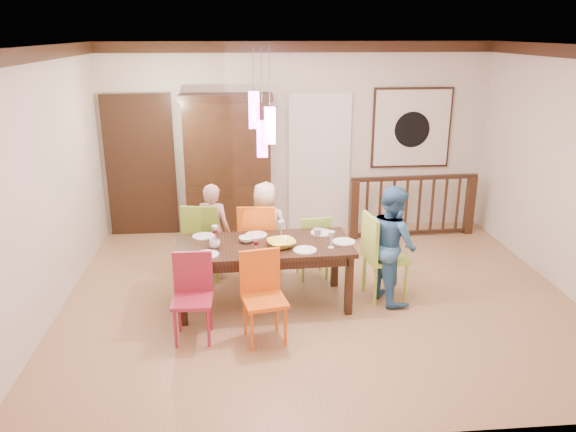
{
  "coord_description": "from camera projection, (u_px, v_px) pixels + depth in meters",
  "views": [
    {
      "loc": [
        -0.91,
        -6.08,
        3.05
      ],
      "look_at": [
        -0.35,
        0.16,
        0.97
      ],
      "focal_mm": 35.0,
      "sensor_mm": 36.0,
      "label": 1
    }
  ],
  "objects": [
    {
      "name": "wine_glass_c",
      "position": [
        256.0,
        246.0,
        6.04
      ],
      "size": [
        0.08,
        0.08,
        0.19
      ],
      "primitive_type": null,
      "color": "#590C19",
      "rests_on": "dining_table"
    },
    {
      "name": "wine_glass_d",
      "position": [
        331.0,
        240.0,
        6.21
      ],
      "size": [
        0.08,
        0.08,
        0.19
      ],
      "primitive_type": null,
      "color": "silver",
      "rests_on": "dining_table"
    },
    {
      "name": "chair_end_right",
      "position": [
        386.0,
        251.0,
        6.58
      ],
      "size": [
        0.52,
        0.52,
        1.03
      ],
      "rotation": [
        0.0,
        0.0,
        1.7
      ],
      "color": "#A7D244",
      "rests_on": "floor"
    },
    {
      "name": "panel_door",
      "position": [
        141.0,
        168.0,
        8.56
      ],
      "size": [
        1.04,
        0.07,
        2.24
      ],
      "primitive_type": "cube",
      "color": "black",
      "rests_on": "wall_back"
    },
    {
      "name": "crown_molding",
      "position": [
        322.0,
        53.0,
        5.9
      ],
      "size": [
        6.0,
        5.0,
        0.16
      ],
      "primitive_type": null,
      "color": "black",
      "rests_on": "wall_back"
    },
    {
      "name": "plate_near_left",
      "position": [
        207.0,
        255.0,
        6.03
      ],
      "size": [
        0.26,
        0.26,
        0.01
      ],
      "primitive_type": "cylinder",
      "color": "white",
      "rests_on": "dining_table"
    },
    {
      "name": "wine_glass_b",
      "position": [
        281.0,
        229.0,
        6.55
      ],
      "size": [
        0.08,
        0.08,
        0.19
      ],
      "primitive_type": null,
      "color": "silver",
      "rests_on": "dining_table"
    },
    {
      "name": "balustrade",
      "position": [
        413.0,
        205.0,
        8.62
      ],
      "size": [
        1.98,
        0.17,
        0.96
      ],
      "rotation": [
        0.0,
        0.0,
        0.04
      ],
      "color": "black",
      "rests_on": "floor"
    },
    {
      "name": "pendant_cluster",
      "position": [
        262.0,
        124.0,
        5.93
      ],
      "size": [
        0.27,
        0.21,
        1.14
      ],
      "color": "#EE47B8",
      "rests_on": "ceiling"
    },
    {
      "name": "small_bowl",
      "position": [
        247.0,
        239.0,
        6.41
      ],
      "size": [
        0.19,
        0.19,
        0.06
      ],
      "primitive_type": "imported",
      "rotation": [
        0.0,
        0.0,
        0.07
      ],
      "color": "white",
      "rests_on": "dining_table"
    },
    {
      "name": "plate_far_left",
      "position": [
        203.0,
        236.0,
        6.57
      ],
      "size": [
        0.26,
        0.26,
        0.01
      ],
      "primitive_type": "cylinder",
      "color": "white",
      "rests_on": "dining_table"
    },
    {
      "name": "napkin",
      "position": [
        260.0,
        256.0,
        6.0
      ],
      "size": [
        0.18,
        0.14,
        0.01
      ],
      "primitive_type": "cube",
      "color": "#D83359",
      "rests_on": "dining_table"
    },
    {
      "name": "person_far_mid",
      "position": [
        265.0,
        229.0,
        7.24
      ],
      "size": [
        0.68,
        0.52,
        1.23
      ],
      "primitive_type": "imported",
      "rotation": [
        0.0,
        0.0,
        2.91
      ],
      "color": "beige",
      "rests_on": "floor"
    },
    {
      "name": "floor",
      "position": [
        318.0,
        296.0,
        6.78
      ],
      "size": [
        6.0,
        6.0,
        0.0
      ],
      "primitive_type": "plane",
      "color": "#A47D4F",
      "rests_on": "ground"
    },
    {
      "name": "painting",
      "position": [
        412.0,
        128.0,
        8.76
      ],
      "size": [
        1.25,
        0.06,
        1.25
      ],
      "color": "black",
      "rests_on": "wall_back"
    },
    {
      "name": "chair_near_left",
      "position": [
        192.0,
        294.0,
        5.68
      ],
      "size": [
        0.42,
        0.42,
        0.9
      ],
      "rotation": [
        0.0,
        0.0,
        -0.02
      ],
      "color": "maroon",
      "rests_on": "floor"
    },
    {
      "name": "chair_far_right",
      "position": [
        312.0,
        241.0,
        7.17
      ],
      "size": [
        0.43,
        0.43,
        0.85
      ],
      "rotation": [
        0.0,
        0.0,
        3.28
      ],
      "color": "#8CC03D",
      "rests_on": "floor"
    },
    {
      "name": "plate_far_mid",
      "position": [
        256.0,
        235.0,
        6.61
      ],
      "size": [
        0.26,
        0.26,
        0.01
      ],
      "primitive_type": "cylinder",
      "color": "white",
      "rests_on": "dining_table"
    },
    {
      "name": "chair_far_mid",
      "position": [
        257.0,
        235.0,
        7.09
      ],
      "size": [
        0.5,
        0.5,
        1.03
      ],
      "rotation": [
        0.0,
        0.0,
        3.06
      ],
      "color": "orange",
      "rests_on": "floor"
    },
    {
      "name": "wall_left",
      "position": [
        46.0,
        186.0,
        6.07
      ],
      "size": [
        0.0,
        5.0,
        5.0
      ],
      "primitive_type": "plane",
      "rotation": [
        1.57,
        0.0,
        1.57
      ],
      "color": "beige",
      "rests_on": "floor"
    },
    {
      "name": "plate_far_right",
      "position": [
        322.0,
        233.0,
        6.68
      ],
      "size": [
        0.26,
        0.26,
        0.01
      ],
      "primitive_type": "cylinder",
      "color": "white",
      "rests_on": "dining_table"
    },
    {
      "name": "person_far_left",
      "position": [
        213.0,
        231.0,
        7.12
      ],
      "size": [
        0.52,
        0.41,
        1.25
      ],
      "primitive_type": "imported",
      "rotation": [
        0.0,
        0.0,
        2.88
      ],
      "color": "#D6A5A3",
      "rests_on": "floor"
    },
    {
      "name": "wine_glass_a",
      "position": [
        215.0,
        234.0,
        6.4
      ],
      "size": [
        0.08,
        0.08,
        0.19
      ],
      "primitive_type": null,
      "color": "#590C19",
      "rests_on": "dining_table"
    },
    {
      "name": "wall_right",
      "position": [
        573.0,
        174.0,
        6.58
      ],
      "size": [
        0.0,
        5.0,
        5.0
      ],
      "primitive_type": "plane",
      "rotation": [
        1.57,
        0.0,
        -1.57
      ],
      "color": "beige",
      "rests_on": "floor"
    },
    {
      "name": "dining_table",
      "position": [
        264.0,
        251.0,
        6.38
      ],
      "size": [
        2.02,
        0.99,
        0.75
      ],
      "rotation": [
        0.0,
        0.0,
        0.04
      ],
      "color": "black",
      "rests_on": "floor"
    },
    {
      "name": "plate_near_mid",
      "position": [
        305.0,
        250.0,
        6.15
      ],
      "size": [
        0.26,
        0.26,
        0.01
      ],
      "primitive_type": "cylinder",
      "color": "white",
      "rests_on": "dining_table"
    },
    {
      "name": "ceiling",
      "position": [
        323.0,
        45.0,
        5.87
      ],
      "size": [
        6.0,
        6.0,
        0.0
      ],
      "primitive_type": "plane",
      "rotation": [
        3.14,
        0.0,
        0.0
      ],
      "color": "white",
      "rests_on": "wall_back"
    },
    {
      "name": "chair_near_mid",
      "position": [
        264.0,
        293.0,
        5.64
      ],
      "size": [
        0.49,
        0.49,
        0.94
      ],
      "rotation": [
        0.0,
        0.0,
        0.19
      ],
      "color": "#E25E11",
      "rests_on": "floor"
    },
    {
      "name": "china_hutch",
      "position": [
        228.0,
        166.0,
        8.52
      ],
      "size": [
        1.37,
        0.46,
        2.17
      ],
      "color": "black",
      "rests_on": "floor"
    },
    {
      "name": "white_doorway",
      "position": [
        319.0,
        164.0,
        8.81
      ],
      "size": [
        0.97,
        0.05,
        2.22
      ],
      "primitive_type": "cube",
      "color": "silver",
      "rests_on": "wall_back"
    },
    {
      "name": "chair_far_left",
      "position": [
        204.0,
        234.0,
        7.13
      ],
      "size": [
        0.53,
        0.53,
        1.02
      ],
      "rotation": [
        0.0,
        0.0,
        2.97
      ],
      "color": "olive",
      "rests_on": "floor"
    },
    {
      "name": "plate_end_right",
      "position": [
        344.0,
        242.0,
        6.4
      ],
      "size": [
        0.26,
        0.26,
        0.01
      ],
      "primitive_type": "cylinder",
      "color": "white",
      "rests_on": "dining_table"
    },
    {
      "name": "cup_right",
      "position": [
        318.0,
        232.0,
        6.58
      ],
      "size": [
        0.11,
        0.11,
        0.09
      ],
      "primitive_type": "imported",
      "rotation": [
        0.0,
        0.0,
        -0.12
      ],
      "color": "silver",
      "rests_on": "dining_table"
    },
    {
      "name": "person_end_right",
      "position": [
        392.0,
        244.0,
        6.5
      ],
      "size": [
        0.7,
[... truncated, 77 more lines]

